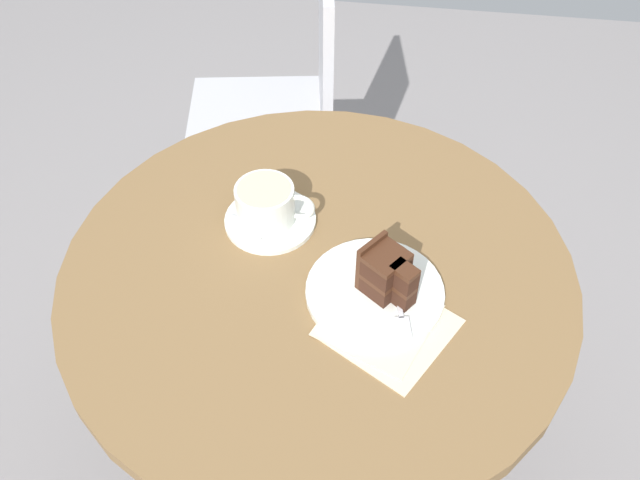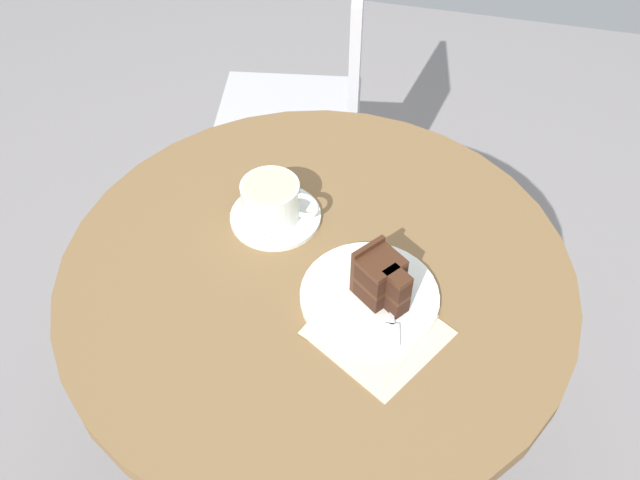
% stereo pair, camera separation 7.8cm
% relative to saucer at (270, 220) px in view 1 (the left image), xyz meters
% --- Properties ---
extents(ground_plane, '(4.40, 4.40, 0.01)m').
position_rel_saucer_xyz_m(ground_plane, '(0.10, -0.09, -0.71)').
color(ground_plane, gray).
rests_on(ground_plane, ground).
extents(cafe_table, '(0.85, 0.85, 0.70)m').
position_rel_saucer_xyz_m(cafe_table, '(0.10, -0.09, -0.11)').
color(cafe_table, brown).
rests_on(cafe_table, ground).
extents(saucer, '(0.16, 0.16, 0.01)m').
position_rel_saucer_xyz_m(saucer, '(0.00, 0.00, 0.00)').
color(saucer, silver).
rests_on(saucer, cafe_table).
extents(coffee_cup, '(0.14, 0.10, 0.07)m').
position_rel_saucer_xyz_m(coffee_cup, '(-0.00, 0.00, 0.04)').
color(coffee_cup, silver).
rests_on(coffee_cup, saucer).
extents(teaspoon, '(0.08, 0.06, 0.00)m').
position_rel_saucer_xyz_m(teaspoon, '(-0.05, -0.03, 0.01)').
color(teaspoon, silver).
rests_on(teaspoon, saucer).
extents(cake_plate, '(0.22, 0.22, 0.01)m').
position_rel_saucer_xyz_m(cake_plate, '(0.19, -0.13, 0.00)').
color(cake_plate, silver).
rests_on(cake_plate, cafe_table).
extents(cake_slice, '(0.10, 0.09, 0.09)m').
position_rel_saucer_xyz_m(cake_slice, '(0.21, -0.13, 0.05)').
color(cake_slice, '#381E14').
rests_on(cake_slice, cake_plate).
extents(fork, '(0.05, 0.16, 0.00)m').
position_rel_saucer_xyz_m(fork, '(0.24, -0.17, 0.01)').
color(fork, silver).
rests_on(fork, cake_plate).
extents(napkin, '(0.24, 0.23, 0.00)m').
position_rel_saucer_xyz_m(napkin, '(0.21, -0.19, -0.00)').
color(napkin, beige).
rests_on(napkin, cafe_table).
extents(cafe_chair, '(0.44, 0.44, 0.86)m').
position_rel_saucer_xyz_m(cafe_chair, '(-0.08, 0.63, -0.20)').
color(cafe_chair, '#BCBCC1').
rests_on(cafe_chair, ground).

